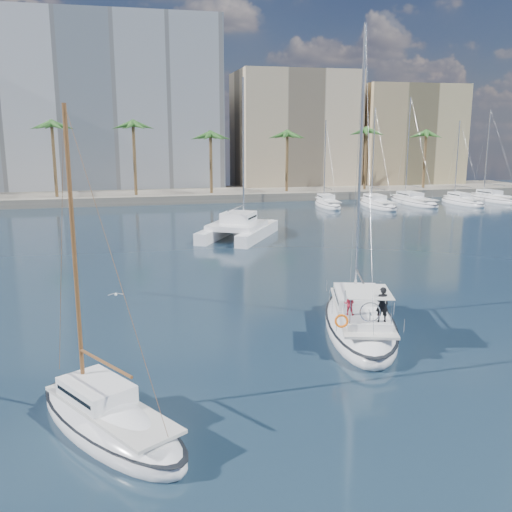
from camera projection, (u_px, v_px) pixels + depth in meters
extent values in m
plane|color=black|center=(278.00, 333.00, 29.20)|extent=(160.00, 160.00, 0.00)
cube|color=gray|center=(172.00, 195.00, 87.09)|extent=(120.00, 14.00, 1.20)
cube|color=silver|center=(89.00, 107.00, 92.96)|extent=(42.00, 16.00, 28.00)
cube|color=beige|center=(294.00, 132.00, 98.56)|extent=(20.00, 14.00, 20.00)
cube|color=tan|center=(405.00, 138.00, 101.33)|extent=(18.00, 12.00, 18.00)
cylinder|color=brown|center=(174.00, 166.00, 82.29)|extent=(0.44, 0.44, 10.50)
sphere|color=#2E6023|center=(173.00, 129.00, 81.17)|extent=(3.60, 3.60, 3.60)
cylinder|color=brown|center=(390.00, 163.00, 89.89)|extent=(0.44, 0.44, 10.50)
sphere|color=#2E6023|center=(392.00, 129.00, 88.77)|extent=(3.60, 3.60, 3.60)
ellipsoid|color=white|center=(360.00, 325.00, 29.41)|extent=(6.32, 11.32, 2.24)
ellipsoid|color=black|center=(360.00, 319.00, 29.34)|extent=(6.38, 11.43, 0.18)
cube|color=silver|center=(361.00, 310.00, 29.02)|extent=(4.61, 8.46, 0.12)
cube|color=white|center=(358.00, 297.00, 30.16)|extent=(3.21, 4.03, 0.60)
cube|color=black|center=(358.00, 296.00, 30.16)|extent=(3.11, 3.64, 0.14)
cylinder|color=#B7BABF|center=(360.00, 166.00, 29.93)|extent=(0.15, 0.15, 14.15)
cylinder|color=#B7BABF|center=(361.00, 279.00, 28.99)|extent=(1.33, 4.22, 0.11)
cube|color=white|center=(366.00, 319.00, 26.95)|extent=(2.72, 3.16, 0.36)
cube|color=silver|center=(368.00, 292.00, 26.55)|extent=(2.72, 3.16, 0.04)
torus|color=silver|center=(370.00, 312.00, 25.79)|extent=(0.93, 0.32, 0.96)
torus|color=#FF660D|center=(341.00, 321.00, 25.52)|extent=(0.66, 0.37, 0.64)
imported|color=black|center=(382.00, 304.00, 25.85)|extent=(0.64, 0.47, 1.64)
imported|color=#B11B2F|center=(349.00, 304.00, 26.92)|extent=(0.65, 0.61, 1.06)
ellipsoid|color=white|center=(110.00, 426.00, 19.41)|extent=(6.35, 8.18, 1.89)
ellipsoid|color=black|center=(109.00, 419.00, 19.35)|extent=(6.41, 8.26, 0.18)
cube|color=silver|center=(111.00, 408.00, 19.15)|extent=(4.68, 6.08, 0.12)
cube|color=white|center=(96.00, 390.00, 19.71)|extent=(2.82, 3.13, 0.60)
cube|color=black|center=(96.00, 389.00, 19.71)|extent=(2.68, 2.88, 0.14)
cylinder|color=brown|center=(74.00, 254.00, 19.36)|extent=(0.15, 0.15, 9.94)
cylinder|color=brown|center=(105.00, 363.00, 18.97)|extent=(1.79, 2.83, 0.11)
cube|color=white|center=(220.00, 231.00, 55.93)|extent=(6.24, 9.42, 1.10)
cube|color=white|center=(258.00, 233.00, 54.78)|extent=(6.24, 9.42, 1.10)
cube|color=white|center=(237.00, 225.00, 54.72)|extent=(6.75, 7.14, 0.50)
cube|color=white|center=(239.00, 217.00, 55.05)|extent=(3.98, 4.07, 1.00)
cube|color=black|center=(239.00, 217.00, 55.04)|extent=(3.79, 3.73, 0.18)
cylinder|color=#B7BABF|center=(243.00, 150.00, 55.13)|extent=(0.18, 0.18, 13.64)
ellipsoid|color=silver|center=(116.00, 295.00, 33.67)|extent=(0.19, 0.36, 0.17)
sphere|color=silver|center=(116.00, 293.00, 33.83)|extent=(0.10, 0.10, 0.10)
cube|color=gray|center=(111.00, 294.00, 33.60)|extent=(0.42, 0.15, 0.10)
cube|color=gray|center=(120.00, 294.00, 33.72)|extent=(0.42, 0.15, 0.10)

